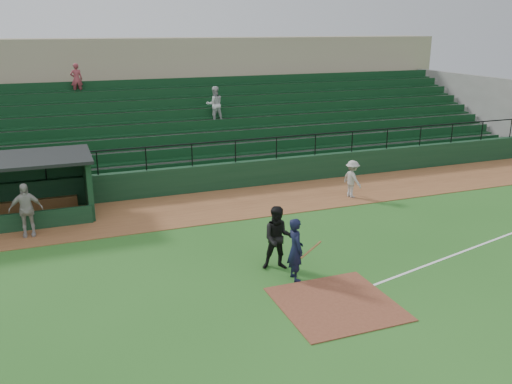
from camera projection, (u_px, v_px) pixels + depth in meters
name	position (u px, v px, depth m)	size (l,w,h in m)	color
ground	(319.00, 288.00, 15.24)	(90.00, 90.00, 0.00)	#265E1E
warning_track	(230.00, 204.00, 22.38)	(40.00, 4.00, 0.03)	brown
home_plate_dirt	(336.00, 304.00, 14.34)	(3.00, 3.00, 0.03)	brown
foul_line	(506.00, 235.00, 19.04)	(18.00, 0.09, 0.01)	white
stadium_structure	(181.00, 118.00, 29.25)	(38.00, 13.08, 6.40)	#10321B
batter_at_plate	(296.00, 249.00, 15.50)	(1.03, 0.72, 1.88)	black
umpire	(278.00, 238.00, 16.18)	(0.96, 0.75, 1.98)	black
runner	(352.00, 179.00, 23.03)	(1.04, 0.60, 1.61)	#A6A19B
dugout_player_a	(26.00, 210.00, 18.70)	(1.12, 0.47, 1.91)	#A9A29E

